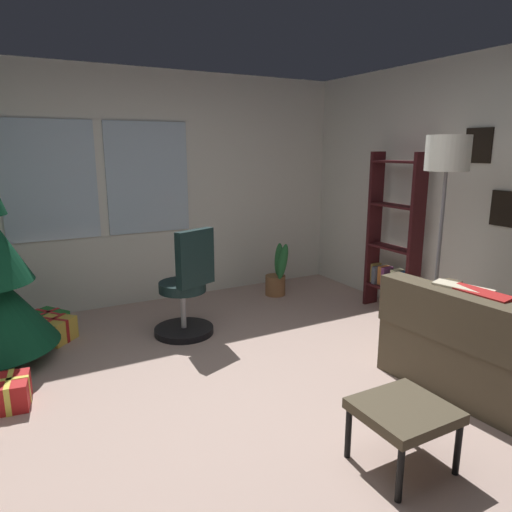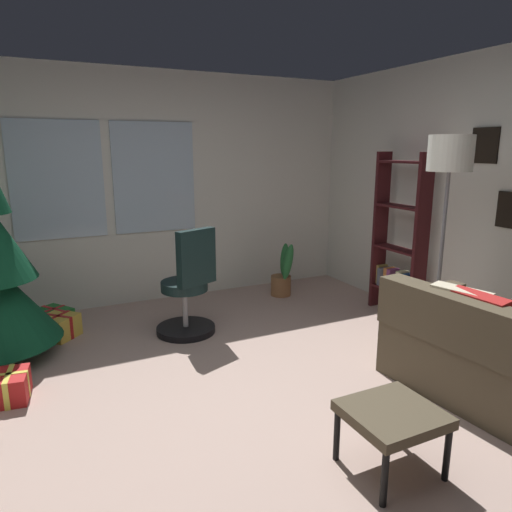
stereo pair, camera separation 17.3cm
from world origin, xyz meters
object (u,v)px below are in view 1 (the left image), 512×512
at_px(bookshelf, 393,244).
at_px(potted_plant, 278,275).
at_px(footstool, 404,414).
at_px(gift_box_gold, 54,330).
at_px(gift_box_green, 49,322).
at_px(gift_box_red, 11,392).
at_px(floor_lamp, 446,171).
at_px(office_chair, 187,295).

height_order(bookshelf, potted_plant, bookshelf).
bearing_deg(footstool, gift_box_gold, 118.51).
relative_size(gift_box_green, potted_plant, 0.60).
height_order(footstool, gift_box_gold, footstool).
xyz_separation_m(gift_box_green, gift_box_gold, (0.02, -0.23, 0.00)).
distance_m(gift_box_red, floor_lamp, 3.64).
bearing_deg(gift_box_green, bookshelf, -18.12).
bearing_deg(floor_lamp, gift_box_gold, 147.91).
relative_size(footstool, gift_box_red, 1.46).
height_order(office_chair, bookshelf, bookshelf).
distance_m(gift_box_green, bookshelf, 3.54).
height_order(gift_box_red, floor_lamp, floor_lamp).
bearing_deg(potted_plant, floor_lamp, -79.44).
bearing_deg(floor_lamp, gift_box_red, 166.98).
distance_m(gift_box_green, gift_box_gold, 0.23).
xyz_separation_m(bookshelf, potted_plant, (-0.79, 1.03, -0.49)).
xyz_separation_m(floor_lamp, potted_plant, (-0.37, 1.98, -1.30)).
bearing_deg(gift_box_gold, potted_plant, 4.17).
relative_size(gift_box_gold, bookshelf, 0.24).
bearing_deg(gift_box_green, gift_box_gold, -84.21).
bearing_deg(footstool, potted_plant, 71.58).
bearing_deg(floor_lamp, bookshelf, 65.86).
distance_m(gift_box_red, gift_box_green, 1.33).
height_order(gift_box_green, potted_plant, potted_plant).
relative_size(office_chair, bookshelf, 0.61).
bearing_deg(office_chair, gift_box_gold, 158.01).
xyz_separation_m(gift_box_green, floor_lamp, (2.89, -2.03, 1.45)).
distance_m(footstool, floor_lamp, 2.08).
xyz_separation_m(gift_box_red, potted_plant, (2.88, 1.23, 0.15)).
relative_size(footstool, floor_lamp, 0.26).
bearing_deg(office_chair, bookshelf, -10.39).
height_order(gift_box_gold, potted_plant, potted_plant).
distance_m(gift_box_gold, floor_lamp, 3.68).
bearing_deg(office_chair, floor_lamp, -37.63).
bearing_deg(gift_box_green, floor_lamp, -35.09).
bearing_deg(gift_box_green, footstool, -63.03).
bearing_deg(gift_box_gold, floor_lamp, -32.09).
relative_size(footstool, gift_box_green, 1.21).
height_order(footstool, gift_box_red, footstool).
bearing_deg(gift_box_gold, office_chair, -21.99).
xyz_separation_m(footstool, floor_lamp, (1.36, 0.98, 1.24)).
bearing_deg(office_chair, gift_box_red, -158.52).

